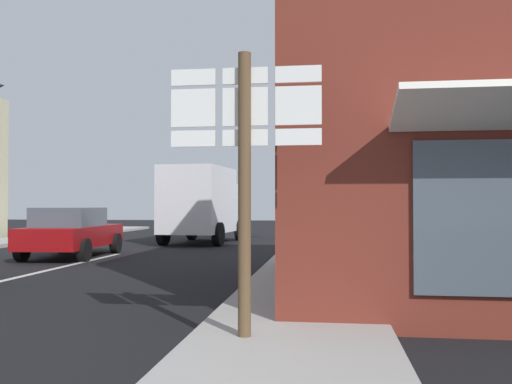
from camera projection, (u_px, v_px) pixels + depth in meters
The scene contains 7 objects.
ground_plane at pixel (91, 261), 15.16m from camera, with size 80.00×80.00×0.00m, color black.
sidewalk_right at pixel (311, 270), 12.37m from camera, with size 2.23×44.00×0.14m, color #9E9B96.
lane_centre_stripe at pixel (6, 280), 11.20m from camera, with size 0.16×12.00×0.01m, color silver.
sedan_far at pixel (72, 231), 16.18m from camera, with size 2.20×4.31×1.47m.
delivery_truck at pixel (202, 203), 22.20m from camera, with size 2.81×5.15×3.05m.
route_sign_post at pixel (245, 163), 5.90m from camera, with size 1.66×0.14×3.20m.
traffic_light_far_right at pixel (300, 176), 23.32m from camera, with size 0.30×0.49×3.80m.
Camera 1 is at (6.57, -4.47, 1.55)m, focal length 38.27 mm.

